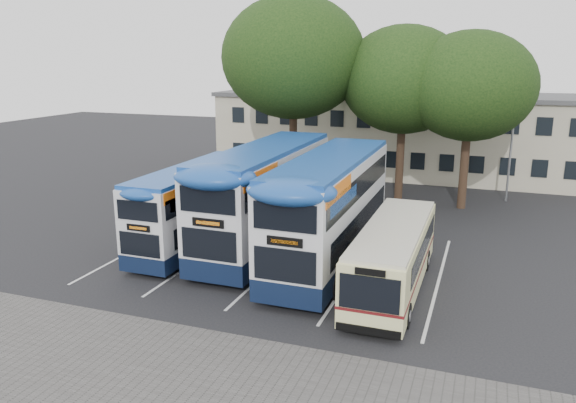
% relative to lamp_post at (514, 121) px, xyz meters
% --- Properties ---
extents(ground, '(120.00, 120.00, 0.00)m').
position_rel_lamp_post_xyz_m(ground, '(-6.00, -19.97, -5.08)').
color(ground, black).
rests_on(ground, ground).
extents(paving_strip, '(40.00, 6.00, 0.01)m').
position_rel_lamp_post_xyz_m(paving_strip, '(-8.00, -24.97, -5.08)').
color(paving_strip, '#595654').
rests_on(paving_strip, ground).
extents(bay_lines, '(14.12, 11.00, 0.01)m').
position_rel_lamp_post_xyz_m(bay_lines, '(-9.75, -14.97, -5.08)').
color(bay_lines, silver).
rests_on(bay_lines, ground).
extents(depot_building, '(32.40, 8.40, 6.20)m').
position_rel_lamp_post_xyz_m(depot_building, '(-6.00, 7.02, -1.93)').
color(depot_building, '#B5AB92').
rests_on(depot_building, ground).
extents(lamp_post, '(0.25, 1.05, 9.06)m').
position_rel_lamp_post_xyz_m(lamp_post, '(0.00, 0.00, 0.00)').
color(lamp_post, gray).
rests_on(lamp_post, ground).
extents(tree_left, '(8.99, 8.99, 12.70)m').
position_rel_lamp_post_xyz_m(tree_left, '(-13.26, -3.12, 3.78)').
color(tree_left, black).
rests_on(tree_left, ground).
extents(tree_mid, '(7.75, 7.75, 10.85)m').
position_rel_lamp_post_xyz_m(tree_mid, '(-6.53, -1.83, 2.46)').
color(tree_mid, black).
rests_on(tree_mid, ground).
extents(tree_right, '(7.46, 7.46, 10.45)m').
position_rel_lamp_post_xyz_m(tree_right, '(-2.59, -2.66, 2.18)').
color(tree_right, black).
rests_on(tree_right, ground).
extents(bus_dd_left, '(2.27, 9.36, 3.90)m').
position_rel_lamp_post_xyz_m(bus_dd_left, '(-14.23, -14.33, -2.94)').
color(bus_dd_left, '#0D1933').
rests_on(bus_dd_left, ground).
extents(bus_dd_mid, '(2.82, 11.62, 4.84)m').
position_rel_lamp_post_xyz_m(bus_dd_mid, '(-11.05, -13.23, -2.42)').
color(bus_dd_mid, '#0D1933').
rests_on(bus_dd_mid, ground).
extents(bus_dd_right, '(2.78, 11.48, 4.79)m').
position_rel_lamp_post_xyz_m(bus_dd_right, '(-7.58, -14.32, -2.45)').
color(bus_dd_right, '#0D1933').
rests_on(bus_dd_right, ground).
extents(bus_single, '(2.26, 8.90, 2.65)m').
position_rel_lamp_post_xyz_m(bus_single, '(-4.42, -16.44, -3.58)').
color(bus_single, beige).
rests_on(bus_single, ground).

